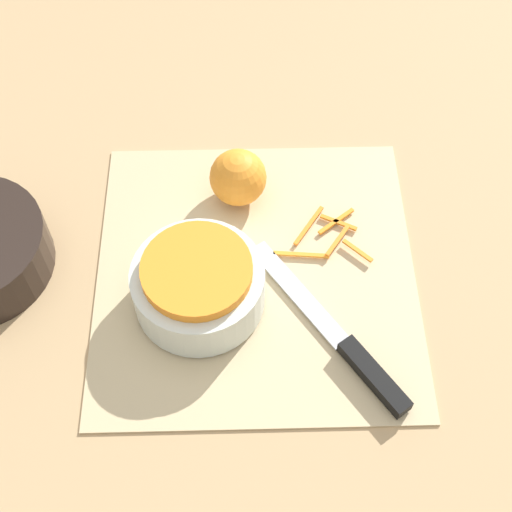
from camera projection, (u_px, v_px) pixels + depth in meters
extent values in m
plane|color=tan|center=(256.00, 273.00, 0.84)|extent=(4.00, 4.00, 0.00)
cube|color=#CCB284|center=(256.00, 271.00, 0.84)|extent=(0.38, 0.37, 0.01)
cylinder|color=silver|center=(199.00, 287.00, 0.79)|extent=(0.15, 0.15, 0.06)
cylinder|color=orange|center=(197.00, 271.00, 0.76)|extent=(0.12, 0.12, 0.02)
cube|color=black|center=(374.00, 376.00, 0.75)|extent=(0.09, 0.07, 0.02)
cube|color=silver|center=(298.00, 293.00, 0.82)|extent=(0.15, 0.11, 0.00)
sphere|color=orange|center=(238.00, 177.00, 0.87)|extent=(0.07, 0.07, 0.07)
cube|color=orange|center=(301.00, 255.00, 0.85)|extent=(0.01, 0.07, 0.00)
cube|color=orange|center=(358.00, 251.00, 0.85)|extent=(0.03, 0.03, 0.00)
cube|color=orange|center=(309.00, 225.00, 0.87)|extent=(0.06, 0.04, 0.00)
cube|color=orange|center=(336.00, 221.00, 0.87)|extent=(0.04, 0.05, 0.00)
cube|color=orange|center=(339.00, 222.00, 0.87)|extent=(0.03, 0.04, 0.00)
cube|color=orange|center=(338.00, 241.00, 0.85)|extent=(0.04, 0.03, 0.00)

